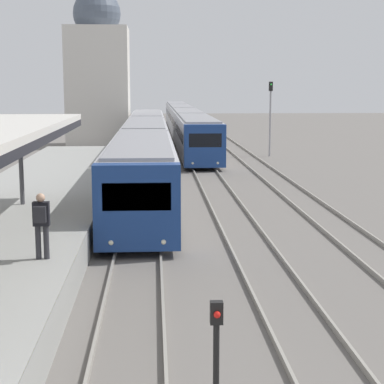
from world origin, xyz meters
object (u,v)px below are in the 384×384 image
(train_far, at_px, (184,120))
(signal_post_near, at_px, (216,350))
(person_on_platform, at_px, (41,221))
(train_near, at_px, (145,143))
(signal_mast_far, at_px, (270,110))

(train_far, distance_m, signal_post_near, 58.71)
(person_on_platform, xyz_separation_m, train_near, (2.27, 25.51, -0.31))
(train_near, height_order, signal_mast_far, signal_mast_far)
(train_near, xyz_separation_m, signal_mast_far, (9.36, 7.08, 1.79))
(person_on_platform, distance_m, train_far, 52.68)
(person_on_platform, height_order, train_far, train_far)
(train_near, relative_size, signal_post_near, 21.77)
(signal_post_near, distance_m, signal_mast_far, 39.77)
(signal_post_near, bearing_deg, train_near, 92.65)
(train_near, xyz_separation_m, signal_post_near, (1.47, -31.83, -0.46))
(person_on_platform, bearing_deg, train_far, 83.48)
(person_on_platform, bearing_deg, signal_mast_far, 70.37)
(signal_mast_far, bearing_deg, signal_post_near, -101.45)
(person_on_platform, xyz_separation_m, signal_post_near, (3.74, -6.32, -0.76))
(train_near, bearing_deg, train_far, 82.12)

